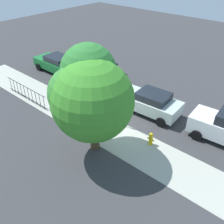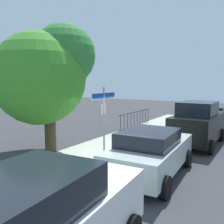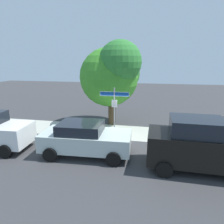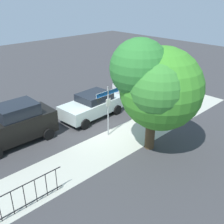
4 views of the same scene
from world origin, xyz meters
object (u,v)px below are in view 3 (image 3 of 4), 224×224
object	(u,v)px
street_sign	(114,103)
fire_hydrant	(71,127)
shade_tree	(113,74)
car_black	(201,145)
car_silver	(85,138)

from	to	relation	value
street_sign	fire_hydrant	distance (m)	3.25
street_sign	shade_tree	world-z (taller)	shade_tree
shade_tree	car_black	world-z (taller)	shade_tree
shade_tree	car_black	distance (m)	7.68
shade_tree	car_silver	xyz separation A→B (m)	(-0.28, -5.19, -2.67)
shade_tree	car_silver	world-z (taller)	shade_tree
shade_tree	fire_hydrant	world-z (taller)	shade_tree
street_sign	car_silver	size ratio (longest dim) A/B	0.68
street_sign	car_black	xyz separation A→B (m)	(4.06, -2.85, -0.98)
shade_tree	car_black	size ratio (longest dim) A/B	1.32
street_sign	car_silver	bearing A→B (deg)	-110.45
car_silver	car_black	xyz separation A→B (m)	(4.98, -0.39, 0.25)
fire_hydrant	shade_tree	bearing A→B (deg)	49.63
car_silver	fire_hydrant	world-z (taller)	car_silver
shade_tree	car_black	xyz separation A→B (m)	(4.70, -5.58, -2.41)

